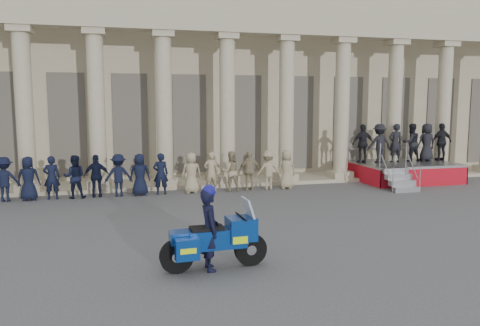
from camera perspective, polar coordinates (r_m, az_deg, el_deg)
name	(u,v)px	position (r m, az deg, el deg)	size (l,w,h in m)	color
ground	(246,241)	(11.97, 0.75, -9.48)	(90.00, 90.00, 0.00)	#4C4C4F
building	(177,84)	(26.02, -7.69, 9.53)	(40.00, 12.50, 9.00)	tan
officer_rank	(88,176)	(18.09, -18.03, -1.56)	(16.08, 0.60, 1.59)	black
reviewing_stand	(403,149)	(22.12, 19.24, 1.58)	(5.01, 4.03, 2.57)	gray
motorcycle	(215,239)	(9.87, -3.03, -9.27)	(2.30, 0.95, 1.47)	black
rider	(209,228)	(9.77, -3.76, -7.88)	(0.44, 0.65, 1.80)	black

